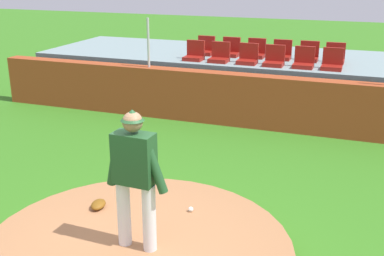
{
  "coord_description": "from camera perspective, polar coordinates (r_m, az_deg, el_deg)",
  "views": [
    {
      "loc": [
        2.47,
        -4.7,
        3.62
      ],
      "look_at": [
        0.0,
        2.06,
        1.17
      ],
      "focal_mm": 44.83,
      "sensor_mm": 36.0,
      "label": 1
    }
  ],
  "objects": [
    {
      "name": "pitchers_mound",
      "position": [
        6.35,
        -6.6,
        -14.62
      ],
      "size": [
        3.98,
        3.98,
        0.27
      ],
      "primitive_type": "cylinder",
      "color": "#A86F46",
      "rests_on": "ground_plane"
    },
    {
      "name": "pitcher",
      "position": [
        5.76,
        -6.85,
        -5.0
      ],
      "size": [
        0.82,
        0.29,
        1.8
      ],
      "rotation": [
        0.0,
        0.0,
        -0.04
      ],
      "color": "silver",
      "rests_on": "pitchers_mound"
    },
    {
      "name": "baseball",
      "position": [
        6.96,
        -0.15,
        -9.64
      ],
      "size": [
        0.07,
        0.07,
        0.07
      ],
      "primitive_type": "sphere",
      "color": "white",
      "rests_on": "pitchers_mound"
    },
    {
      "name": "fielding_glove",
      "position": [
        7.18,
        -11.09,
        -8.92
      ],
      "size": [
        0.25,
        0.33,
        0.11
      ],
      "primitive_type": "ellipsoid",
      "rotation": [
        0.0,
        0.0,
        1.75
      ],
      "color": "brown",
      "rests_on": "pitchers_mound"
    },
    {
      "name": "brick_barrier",
      "position": [
        11.28,
        6.69,
        3.25
      ],
      "size": [
        13.33,
        0.4,
        1.24
      ],
      "primitive_type": "cube",
      "color": "#A24321",
      "rests_on": "ground_plane"
    },
    {
      "name": "fence_post_left",
      "position": [
        11.84,
        -5.21,
        10.06
      ],
      "size": [
        0.06,
        0.06,
        1.19
      ],
      "primitive_type": "cylinder",
      "color": "silver",
      "rests_on": "brick_barrier"
    },
    {
      "name": "bleacher_platform",
      "position": [
        13.57,
        9.12,
        5.85
      ],
      "size": [
        12.73,
        3.58,
        1.26
      ],
      "primitive_type": "cube",
      "color": "gray",
      "rests_on": "ground_plane"
    },
    {
      "name": "stadium_chair_0",
      "position": [
        12.69,
        0.3,
        8.81
      ],
      "size": [
        0.48,
        0.44,
        0.5
      ],
      "rotation": [
        0.0,
        0.0,
        3.14
      ],
      "color": "maroon",
      "rests_on": "bleacher_platform"
    },
    {
      "name": "stadium_chair_1",
      "position": [
        12.45,
        3.31,
        8.59
      ],
      "size": [
        0.48,
        0.44,
        0.5
      ],
      "rotation": [
        0.0,
        0.0,
        3.14
      ],
      "color": "maroon",
      "rests_on": "bleacher_platform"
    },
    {
      "name": "stadium_chair_2",
      "position": [
        12.28,
        6.66,
        8.35
      ],
      "size": [
        0.48,
        0.44,
        0.5
      ],
      "rotation": [
        0.0,
        0.0,
        3.14
      ],
      "color": "maroon",
      "rests_on": "bleacher_platform"
    },
    {
      "name": "stadium_chair_3",
      "position": [
        12.11,
        9.76,
        8.06
      ],
      "size": [
        0.48,
        0.44,
        0.5
      ],
      "rotation": [
        0.0,
        0.0,
        3.14
      ],
      "color": "maroon",
      "rests_on": "bleacher_platform"
    },
    {
      "name": "stadium_chair_4",
      "position": [
        12.02,
        13.16,
        7.76
      ],
      "size": [
        0.48,
        0.44,
        0.5
      ],
      "rotation": [
        0.0,
        0.0,
        3.14
      ],
      "color": "maroon",
      "rests_on": "bleacher_platform"
    },
    {
      "name": "stadium_chair_5",
      "position": [
        11.98,
        16.34,
        7.46
      ],
      "size": [
        0.48,
        0.44,
        0.5
      ],
      "rotation": [
        0.0,
        0.0,
        3.14
      ],
      "color": "maroon",
      "rests_on": "bleacher_platform"
    },
    {
      "name": "stadium_chair_6",
      "position": [
        13.49,
        1.6,
        9.41
      ],
      "size": [
        0.48,
        0.44,
        0.5
      ],
      "rotation": [
        0.0,
        0.0,
        3.14
      ],
      "color": "maroon",
      "rests_on": "bleacher_platform"
    },
    {
      "name": "stadium_chair_7",
      "position": [
        13.29,
        4.6,
        9.21
      ],
      "size": [
        0.48,
        0.44,
        0.5
      ],
      "rotation": [
        0.0,
        0.0,
        3.14
      ],
      "color": "maroon",
      "rests_on": "bleacher_platform"
    },
    {
      "name": "stadium_chair_8",
      "position": [
        13.15,
        7.61,
        9.0
      ],
      "size": [
        0.48,
        0.44,
        0.5
      ],
      "rotation": [
        0.0,
        0.0,
        3.14
      ],
      "color": "maroon",
      "rests_on": "bleacher_platform"
    },
    {
      "name": "stadium_chair_9",
      "position": [
        13.01,
        10.63,
        8.74
      ],
      "size": [
        0.48,
        0.44,
        0.5
      ],
      "rotation": [
        0.0,
        0.0,
        3.14
      ],
      "color": "maroon",
      "rests_on": "bleacher_platform"
    },
    {
      "name": "stadium_chair_10",
      "position": [
        12.92,
        13.72,
        8.46
      ],
      "size": [
        0.48,
        0.44,
        0.5
      ],
      "rotation": [
        0.0,
        0.0,
        3.14
      ],
      "color": "maroon",
      "rests_on": "bleacher_platform"
    },
    {
      "name": "stadium_chair_11",
      "position": [
        12.82,
        16.62,
        8.14
      ],
      "size": [
        0.48,
        0.44,
        0.5
      ],
      "rotation": [
        0.0,
        0.0,
        3.14
      ],
      "color": "maroon",
      "rests_on": "bleacher_platform"
    }
  ]
}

